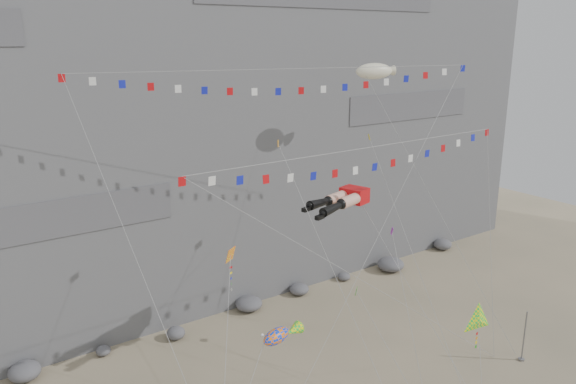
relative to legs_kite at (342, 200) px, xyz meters
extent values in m
cube|color=slate|center=(-1.34, 26.68, 11.42)|extent=(80.00, 28.00, 50.00)
cylinder|color=slate|center=(12.30, -8.56, -11.40)|extent=(0.12, 0.12, 4.35)
cube|color=red|center=(1.73, 0.52, 0.01)|extent=(1.92, 2.28, 1.16)
cylinder|color=#E0A38C|center=(0.26, -0.51, 0.01)|extent=(2.12, 1.37, 0.86)
sphere|color=black|center=(-0.68, -0.78, 0.01)|extent=(0.78, 0.78, 0.78)
cone|color=black|center=(-1.79, -1.11, -0.05)|extent=(2.45, 1.34, 0.80)
cube|color=black|center=(-3.29, -1.54, -0.32)|extent=(0.82, 0.54, 0.29)
cylinder|color=#E0A38C|center=(-0.06, 0.60, 0.01)|extent=(2.12, 1.37, 0.86)
sphere|color=black|center=(-1.00, 0.33, 0.01)|extent=(0.78, 0.78, 0.78)
cone|color=black|center=(-2.11, 0.01, 0.12)|extent=(2.46, 1.34, 0.86)
cube|color=black|center=(-3.61, -0.43, 0.04)|extent=(0.82, 0.54, 0.29)
cylinder|color=gray|center=(1.70, -6.98, -6.76)|extent=(0.03, 0.03, 20.21)
cylinder|color=gray|center=(-7.87, -2.03, -2.02)|extent=(0.03, 0.03, 29.62)
cylinder|color=gray|center=(5.38, -4.78, -4.57)|extent=(0.03, 0.03, 21.49)
cube|color=slate|center=(10.88, -7.01, -13.53)|extent=(0.16, 0.16, 0.10)
cylinder|color=gray|center=(2.61, -11.58, -10.25)|extent=(0.03, 0.03, 8.09)
cylinder|color=gray|center=(10.85, -0.61, -2.33)|extent=(0.03, 0.03, 26.85)
cube|color=slate|center=(12.69, -7.77, -13.53)|extent=(0.16, 0.16, 0.10)
cylinder|color=gray|center=(-4.00, -5.02, -4.53)|extent=(0.03, 0.03, 22.83)
cylinder|color=gray|center=(2.04, -5.60, -8.26)|extent=(0.03, 0.03, 14.58)
cylinder|color=gray|center=(-1.97, -8.64, -9.23)|extent=(0.03, 0.03, 11.75)
cylinder|color=gray|center=(4.11, -4.13, -4.86)|extent=(0.03, 0.03, 22.58)
camera|label=1|loc=(-26.41, -30.75, 11.74)|focal=35.00mm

